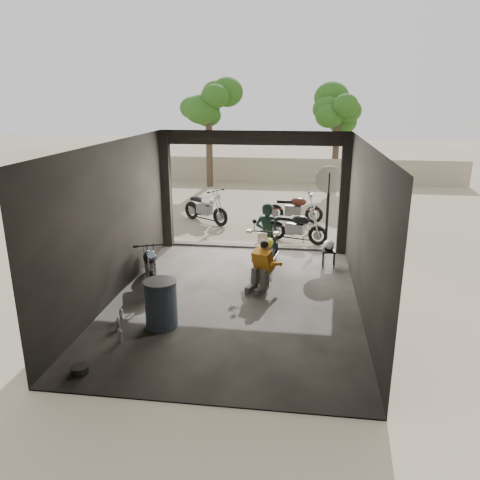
% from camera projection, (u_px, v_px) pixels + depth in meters
% --- Properties ---
extents(ground, '(80.00, 80.00, 0.00)m').
position_uv_depth(ground, '(235.00, 300.00, 9.71)').
color(ground, '#7A6D56').
rests_on(ground, ground).
extents(garage, '(7.00, 7.13, 3.20)m').
position_uv_depth(garage, '(239.00, 233.00, 9.85)').
color(garage, '#2D2B28').
rests_on(garage, ground).
extents(boundary_wall, '(18.00, 0.30, 1.20)m').
position_uv_depth(boundary_wall, '(276.00, 170.00, 22.79)').
color(boundary_wall, gray).
rests_on(boundary_wall, ground).
extents(tree_left, '(2.20, 2.20, 5.60)m').
position_uv_depth(tree_left, '(208.00, 98.00, 20.76)').
color(tree_left, '#382B1E').
rests_on(tree_left, ground).
extents(tree_right, '(2.20, 2.20, 5.00)m').
position_uv_depth(tree_right, '(338.00, 107.00, 21.57)').
color(tree_right, '#382B1E').
rests_on(tree_right, ground).
extents(main_bike, '(0.97, 1.80, 1.14)m').
position_uv_depth(main_bike, '(268.00, 248.00, 11.22)').
color(main_bike, white).
rests_on(main_bike, ground).
extents(left_bike, '(1.22, 1.72, 1.08)m').
position_uv_depth(left_bike, '(150.00, 261.00, 10.37)').
color(left_bike, black).
rests_on(left_bike, ground).
extents(outside_bike_a, '(1.83, 1.56, 1.17)m').
position_uv_depth(outside_bike_a, '(205.00, 205.00, 15.47)').
color(outside_bike_a, black).
rests_on(outside_bike_a, ground).
extents(outside_bike_b, '(1.68, 0.78, 1.11)m').
position_uv_depth(outside_bike_b, '(295.00, 206.00, 15.51)').
color(outside_bike_b, '#42190F').
rests_on(outside_bike_b, ground).
extents(outside_bike_c, '(1.71, 1.10, 1.07)m').
position_uv_depth(outside_bike_c, '(297.00, 225.00, 13.37)').
color(outside_bike_c, black).
rests_on(outside_bike_c, ground).
extents(rider, '(0.67, 0.53, 1.62)m').
position_uv_depth(rider, '(267.00, 235.00, 11.39)').
color(rider, black).
rests_on(rider, ground).
extents(mechanic, '(0.79, 0.88, 1.05)m').
position_uv_depth(mechanic, '(260.00, 268.00, 10.04)').
color(mechanic, orange).
rests_on(mechanic, ground).
extents(stool, '(0.32, 0.32, 0.45)m').
position_uv_depth(stool, '(329.00, 253.00, 11.44)').
color(stool, black).
rests_on(stool, ground).
extents(helmet, '(0.33, 0.34, 0.25)m').
position_uv_depth(helmet, '(329.00, 245.00, 11.41)').
color(helmet, white).
rests_on(helmet, stool).
extents(oil_drum, '(0.71, 0.71, 0.90)m').
position_uv_depth(oil_drum, '(161.00, 305.00, 8.43)').
color(oil_drum, '#425770').
rests_on(oil_drum, ground).
extents(sign_post, '(0.75, 0.08, 2.26)m').
position_uv_depth(sign_post, '(329.00, 193.00, 12.75)').
color(sign_post, black).
rests_on(sign_post, ground).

